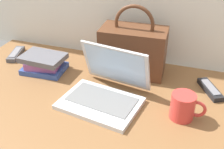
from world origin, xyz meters
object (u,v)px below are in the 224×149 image
object	(u,v)px
coffee_mug	(183,106)
laptop	(106,90)
book_stack	(44,63)
remote_control_far	(16,54)
remote_control_near	(210,89)
handbag	(133,50)

from	to	relation	value
coffee_mug	laptop	bearing A→B (deg)	176.59
coffee_mug	book_stack	xyz separation A→B (m)	(-0.67, 0.14, -0.01)
coffee_mug	remote_control_far	distance (m)	0.93
remote_control_near	remote_control_far	world-z (taller)	same
book_stack	handbag	bearing A→B (deg)	18.21
remote_control_near	book_stack	size ratio (longest dim) A/B	0.78
remote_control_near	remote_control_far	size ratio (longest dim) A/B	0.98
laptop	remote_control_near	world-z (taller)	laptop
laptop	handbag	xyz separation A→B (m)	(0.05, 0.26, 0.07)
laptop	book_stack	world-z (taller)	laptop
handbag	laptop	bearing A→B (deg)	-100.11
coffee_mug	remote_control_far	world-z (taller)	coffee_mug
remote_control_far	remote_control_near	bearing A→B (deg)	-0.96
remote_control_far	book_stack	xyz separation A→B (m)	(0.23, -0.09, 0.03)
remote_control_near	handbag	distance (m)	0.38
coffee_mug	remote_control_far	bearing A→B (deg)	165.73
coffee_mug	remote_control_near	size ratio (longest dim) A/B	0.81
remote_control_near	remote_control_far	bearing A→B (deg)	179.04
book_stack	remote_control_far	bearing A→B (deg)	158.61
remote_control_far	book_stack	bearing A→B (deg)	-21.39
book_stack	remote_control_near	bearing A→B (deg)	5.38
remote_control_far	handbag	distance (m)	0.64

